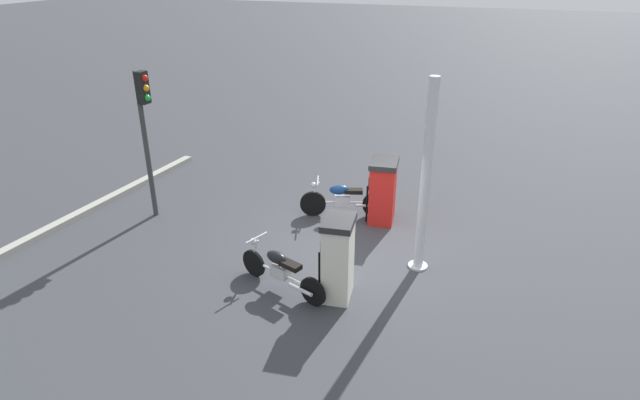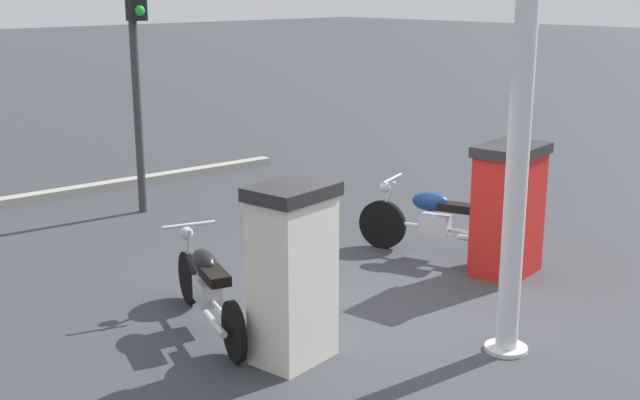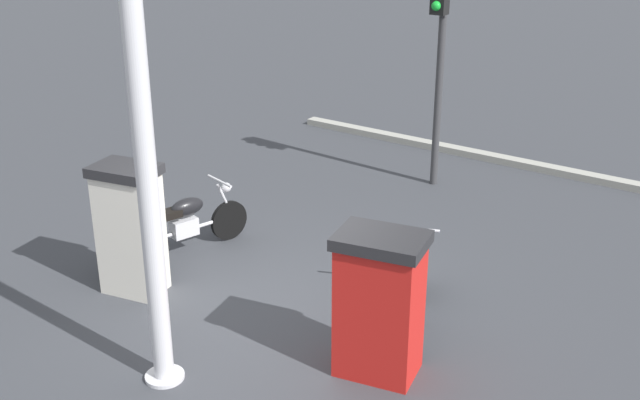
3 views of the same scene
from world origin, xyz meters
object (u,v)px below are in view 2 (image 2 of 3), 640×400
object	(u,v)px
fuel_pump_near	(508,209)
roadside_traffic_light	(136,49)
motorcycle_near_pump	(437,222)
canopy_support_pole	(518,152)
fuel_pump_far	(293,273)
motorcycle_far_pump	(207,285)

from	to	relation	value
fuel_pump_near	roadside_traffic_light	bearing A→B (deg)	17.56
motorcycle_near_pump	canopy_support_pole	world-z (taller)	canopy_support_pole
roadside_traffic_light	canopy_support_pole	size ratio (longest dim) A/B	0.90
fuel_pump_far	canopy_support_pole	distance (m)	2.25
motorcycle_far_pump	roadside_traffic_light	xyz separation A→B (m)	(4.14, -1.84, 1.98)
canopy_support_pole	motorcycle_near_pump	bearing A→B (deg)	-37.66
fuel_pump_far	motorcycle_far_pump	world-z (taller)	fuel_pump_far
fuel_pump_far	roadside_traffic_light	xyz separation A→B (m)	(5.23, -1.69, 1.60)
motorcycle_near_pump	motorcycle_far_pump	size ratio (longest dim) A/B	1.03
fuel_pump_near	canopy_support_pole	size ratio (longest dim) A/B	0.39
fuel_pump_far	roadside_traffic_light	bearing A→B (deg)	-17.92
fuel_pump_near	canopy_support_pole	bearing A→B (deg)	124.58
motorcycle_near_pump	canopy_support_pole	xyz separation A→B (m)	(-2.18, 1.68, 1.43)
fuel_pump_far	motorcycle_near_pump	size ratio (longest dim) A/B	0.79
canopy_support_pole	fuel_pump_far	bearing A→B (deg)	51.54
fuel_pump_far	motorcycle_near_pump	bearing A→B (deg)	-73.73
motorcycle_far_pump	roadside_traffic_light	bearing A→B (deg)	-24.02
motorcycle_near_pump	motorcycle_far_pump	xyz separation A→B (m)	(0.15, 3.39, -0.00)
fuel_pump_far	motorcycle_far_pump	size ratio (longest dim) A/B	0.81
fuel_pump_near	fuel_pump_far	xyz separation A→B (m)	(0.00, 3.35, 0.04)
motorcycle_far_pump	fuel_pump_near	bearing A→B (deg)	-107.35
motorcycle_far_pump	roadside_traffic_light	world-z (taller)	roadside_traffic_light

